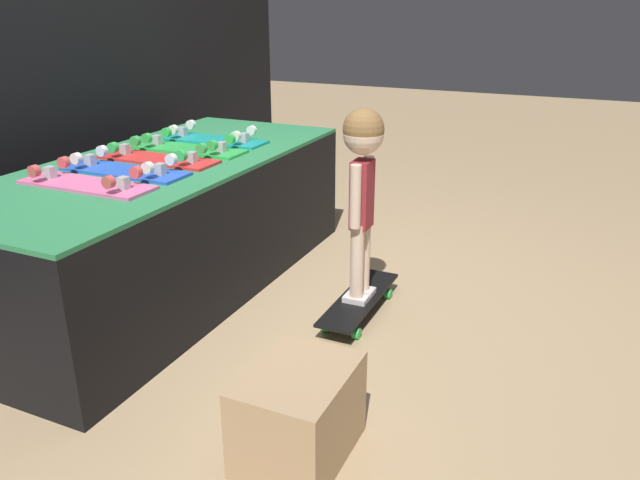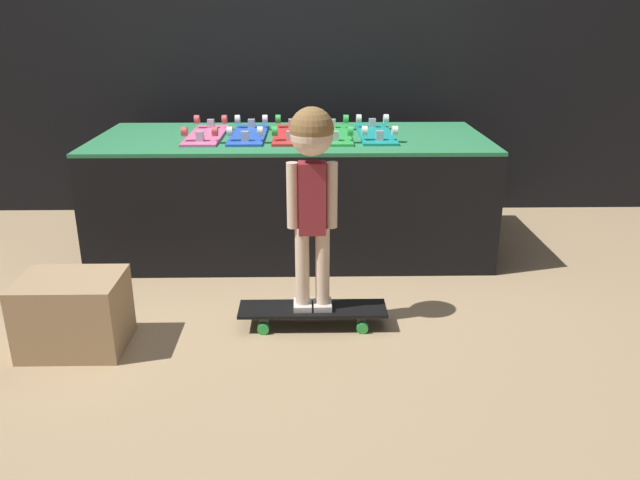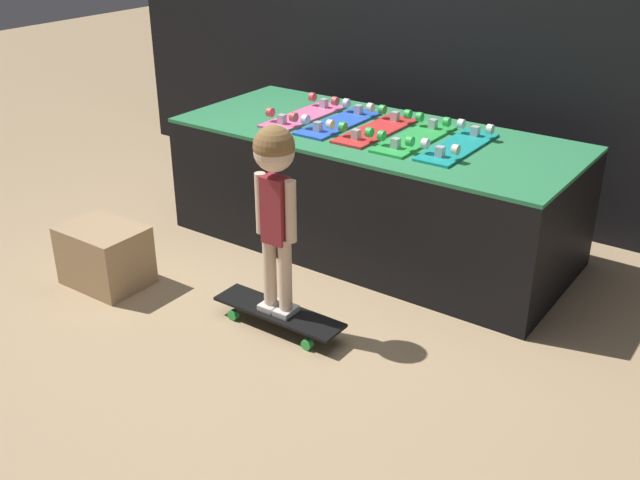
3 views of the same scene
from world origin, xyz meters
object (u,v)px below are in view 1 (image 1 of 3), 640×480
Objects in this scene: skateboard_pink_on_rack at (86,182)px; skateboard_teal_on_rack at (213,138)px; skateboard_blue_on_rack at (125,169)px; skateboard_on_floor at (359,301)px; skateboard_green_on_rack at (189,147)px; storage_box at (298,414)px; child at (363,169)px; skateboard_red_on_rack at (158,157)px.

skateboard_teal_on_rack is (0.98, 0.01, 0.00)m from skateboard_pink_on_rack.
skateboard_on_floor is at bearing -70.85° from skateboard_blue_on_rack.
storage_box is (-1.14, -1.20, -0.54)m from skateboard_green_on_rack.
skateboard_pink_on_rack is 0.69× the size of child.
skateboard_green_on_rack is at bearing -2.10° from skateboard_red_on_rack.
child reaches higher than skateboard_on_floor.
skateboard_pink_on_rack and skateboard_teal_on_rack have the same top height.
skateboard_green_on_rack is (0.74, -0.00, 0.00)m from skateboard_pink_on_rack.
child reaches higher than skateboard_blue_on_rack.
storage_box is at bearing -170.17° from skateboard_on_floor.
child is 2.15× the size of storage_box.
skateboard_red_on_rack is at bearing 177.90° from skateboard_green_on_rack.
skateboard_pink_on_rack is at bearing 179.68° from skateboard_green_on_rack.
child is (0.36, -1.04, 0.02)m from skateboard_blue_on_rack.
skateboard_green_on_rack is 1.04m from child.
storage_box is (-1.39, -1.22, -0.54)m from skateboard_teal_on_rack.
storage_box is at bearing -126.50° from skateboard_red_on_rack.
skateboard_blue_on_rack is at bearing 108.28° from child.
skateboard_green_on_rack is 0.92× the size of skateboard_on_floor.
skateboard_pink_on_rack and skateboard_red_on_rack have the same top height.
skateboard_green_on_rack reaches higher than storage_box.
skateboard_red_on_rack is at bearing -179.54° from skateboard_teal_on_rack.
skateboard_green_on_rack reaches higher than skateboard_on_floor.
skateboard_red_on_rack is 1.00× the size of skateboard_green_on_rack.
skateboard_green_on_rack is 1.00× the size of skateboard_teal_on_rack.
skateboard_teal_on_rack is (0.74, 0.01, 0.00)m from skateboard_blue_on_rack.
skateboard_blue_on_rack is at bearing 109.15° from skateboard_on_floor.
skateboard_red_on_rack is at bearing 96.30° from skateboard_on_floor.
skateboard_green_on_rack is at bearing -0.81° from skateboard_blue_on_rack.
skateboard_on_floor is 0.74× the size of child.
child is at bearing 9.83° from storage_box.
storage_box reaches higher than skateboard_on_floor.
skateboard_pink_on_rack is at bearing 119.48° from child.
skateboard_pink_on_rack is 1.00× the size of skateboard_blue_on_rack.
skateboard_red_on_rack and skateboard_teal_on_rack have the same top height.
skateboard_red_on_rack is at bearing 0.57° from skateboard_pink_on_rack.
skateboard_green_on_rack and skateboard_teal_on_rack have the same top height.
skateboard_teal_on_rack is at bearing 0.46° from skateboard_blue_on_rack.
skateboard_green_on_rack is at bearing -176.99° from skateboard_teal_on_rack.
skateboard_red_on_rack is at bearing 53.50° from storage_box.
child is (-0.13, -1.03, 0.02)m from skateboard_green_on_rack.
skateboard_blue_on_rack and skateboard_green_on_rack have the same top height.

